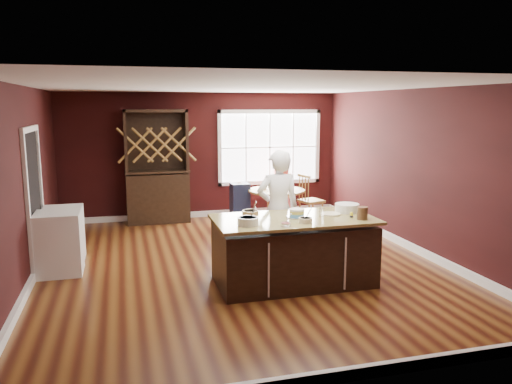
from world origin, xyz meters
TOP-DOWN VIEW (x-y plane):
  - room_shell at (0.00, 0.00)m, footprint 7.00×7.00m
  - window at (1.50, 3.47)m, footprint 2.36×0.10m
  - doorway at (-2.97, 0.60)m, footprint 0.08×1.26m
  - kitchen_island at (0.52, -0.98)m, footprint 2.18×1.14m
  - dining_table at (1.28, 2.23)m, footprint 1.14×1.14m
  - baker at (0.52, -0.26)m, footprint 0.67×0.45m
  - layer_cake at (0.57, -0.96)m, footprint 0.29×0.29m
  - bowl_blue at (-0.19, -1.21)m, footprint 0.27×0.27m
  - bowl_yellow at (-0.03, -0.74)m, footprint 0.22×0.22m
  - bowl_pink at (0.26, -1.41)m, footprint 0.14×0.14m
  - bowl_olive at (0.57, -1.28)m, footprint 0.17×0.17m
  - drinking_glass at (0.91, -1.00)m, footprint 0.07×0.07m
  - dinner_plate at (1.08, -0.92)m, footprint 0.28×0.28m
  - white_tub at (1.38, -0.81)m, footprint 0.34×0.34m
  - stoneware_crock at (1.37, -1.30)m, footprint 0.14×0.14m
  - toy_figurine at (1.28, -1.16)m, footprint 0.05×0.05m
  - rug at (1.28, 2.23)m, footprint 2.54×2.16m
  - chair_east at (2.04, 2.26)m, footprint 0.52×0.53m
  - chair_south at (1.19, 1.45)m, footprint 0.48×0.47m
  - chair_north at (1.56, 3.00)m, footprint 0.54×0.53m
  - seated_woman at (1.54, 2.73)m, footprint 0.70×0.50m
  - high_chair at (0.60, 2.57)m, footprint 0.37×0.37m
  - toddler at (0.53, 2.58)m, footprint 0.18×0.14m
  - table_plate at (1.51, 2.09)m, footprint 0.18×0.18m
  - table_cup at (1.06, 2.35)m, footprint 0.14×0.14m
  - hutch at (-1.01, 3.22)m, footprint 1.28×0.53m
  - washer at (-2.64, 0.28)m, footprint 0.63×0.61m
  - dryer at (-2.64, 0.92)m, footprint 0.59×0.57m

SIDE VIEW (x-z plane):
  - rug at x=1.28m, z-range 0.00..0.01m
  - dryer at x=-2.64m, z-range 0.00..0.86m
  - kitchen_island at x=0.52m, z-range -0.02..0.90m
  - high_chair at x=0.60m, z-range 0.00..0.90m
  - washer at x=-2.64m, z-range 0.00..0.91m
  - chair_south at x=1.19m, z-range 0.00..0.93m
  - chair_north at x=1.56m, z-range 0.00..0.99m
  - chair_east at x=2.04m, z-range 0.00..1.05m
  - dining_table at x=1.28m, z-range 0.16..0.91m
  - seated_woman at x=1.54m, z-range 0.00..1.33m
  - table_plate at x=1.51m, z-range 0.75..0.76m
  - table_cup at x=1.06m, z-range 0.75..0.84m
  - toddler at x=0.53m, z-range 0.68..0.94m
  - baker at x=0.52m, z-range 0.00..1.78m
  - dinner_plate at x=1.08m, z-range 0.92..0.94m
  - bowl_pink at x=0.26m, z-range 0.92..0.97m
  - bowl_olive at x=0.57m, z-range 0.92..0.99m
  - toy_figurine at x=1.28m, z-range 0.92..1.00m
  - bowl_yellow at x=-0.03m, z-range 0.92..1.00m
  - bowl_blue at x=-0.19m, z-range 0.92..1.02m
  - layer_cake at x=0.57m, z-range 0.92..1.04m
  - white_tub at x=1.38m, z-range 0.92..1.04m
  - drinking_glass at x=0.91m, z-range 0.92..1.05m
  - stoneware_crock at x=1.37m, z-range 0.92..1.09m
  - doorway at x=-2.97m, z-range -0.04..2.09m
  - hutch at x=-1.01m, z-range 0.00..2.34m
  - room_shell at x=0.00m, z-range -2.15..4.85m
  - window at x=1.50m, z-range 0.67..2.33m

